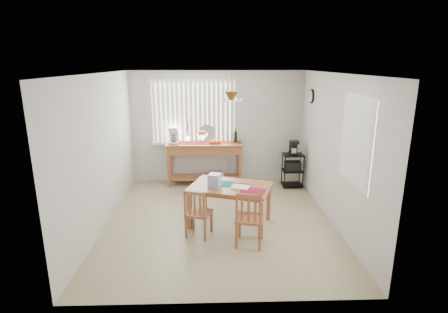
{
  "coord_description": "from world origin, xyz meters",
  "views": [
    {
      "loc": [
        -0.1,
        -5.81,
        2.77
      ],
      "look_at": [
        0.1,
        0.55,
        1.05
      ],
      "focal_mm": 28.0,
      "sensor_mm": 36.0,
      "label": 1
    }
  ],
  "objects_px": {
    "chair_left": "(198,213)",
    "sideboard": "(205,154)",
    "wire_cart": "(293,167)",
    "chair_right": "(249,219)",
    "cart_items": "(294,148)",
    "dining_table": "(230,190)"
  },
  "relations": [
    {
      "from": "wire_cart",
      "to": "cart_items",
      "type": "relative_size",
      "value": 2.43
    },
    {
      "from": "wire_cart",
      "to": "dining_table",
      "type": "distance_m",
      "value": 2.42
    },
    {
      "from": "chair_left",
      "to": "chair_right",
      "type": "relative_size",
      "value": 0.91
    },
    {
      "from": "wire_cart",
      "to": "chair_right",
      "type": "distance_m",
      "value": 2.91
    },
    {
      "from": "chair_left",
      "to": "dining_table",
      "type": "bearing_deg",
      "value": 37.76
    },
    {
      "from": "wire_cart",
      "to": "chair_right",
      "type": "xyz_separation_m",
      "value": [
        -1.25,
        -2.63,
        -0.02
      ]
    },
    {
      "from": "sideboard",
      "to": "chair_left",
      "type": "relative_size",
      "value": 2.12
    },
    {
      "from": "sideboard",
      "to": "chair_right",
      "type": "height_order",
      "value": "sideboard"
    },
    {
      "from": "cart_items",
      "to": "chair_right",
      "type": "bearing_deg",
      "value": -115.45
    },
    {
      "from": "wire_cart",
      "to": "chair_right",
      "type": "relative_size",
      "value": 0.86
    },
    {
      "from": "wire_cart",
      "to": "chair_left",
      "type": "relative_size",
      "value": 0.94
    },
    {
      "from": "chair_left",
      "to": "sideboard",
      "type": "bearing_deg",
      "value": 88.39
    },
    {
      "from": "sideboard",
      "to": "wire_cart",
      "type": "xyz_separation_m",
      "value": [
        1.99,
        -0.26,
        -0.27
      ]
    },
    {
      "from": "cart_items",
      "to": "wire_cart",
      "type": "bearing_deg",
      "value": -90.0
    },
    {
      "from": "sideboard",
      "to": "chair_left",
      "type": "distance_m",
      "value": 2.58
    },
    {
      "from": "cart_items",
      "to": "chair_right",
      "type": "distance_m",
      "value": 2.96
    },
    {
      "from": "cart_items",
      "to": "dining_table",
      "type": "distance_m",
      "value": 2.43
    },
    {
      "from": "cart_items",
      "to": "dining_table",
      "type": "bearing_deg",
      "value": -128.71
    },
    {
      "from": "sideboard",
      "to": "cart_items",
      "type": "relative_size",
      "value": 5.49
    },
    {
      "from": "wire_cart",
      "to": "chair_right",
      "type": "height_order",
      "value": "chair_right"
    },
    {
      "from": "sideboard",
      "to": "dining_table",
      "type": "distance_m",
      "value": 2.19
    },
    {
      "from": "wire_cart",
      "to": "chair_right",
      "type": "bearing_deg",
      "value": -115.52
    }
  ]
}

